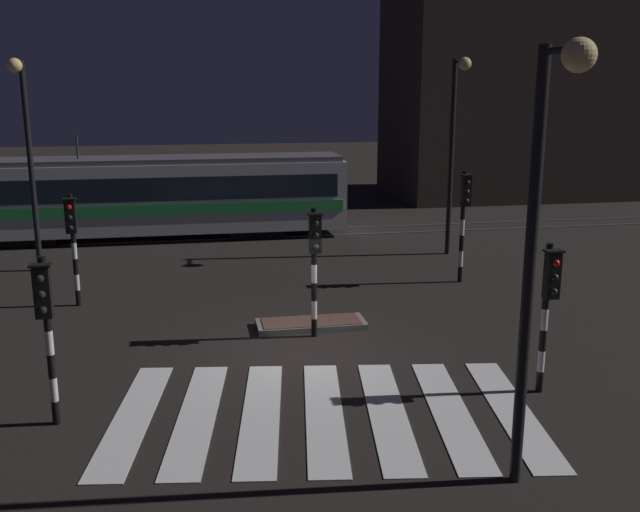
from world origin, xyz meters
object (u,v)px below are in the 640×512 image
Objects in this scene: traffic_light_corner_near_right at (548,297)px; traffic_light_corner_far_left at (72,234)px; street_lamp_near_kerb at (542,217)px; traffic_light_corner_near_left at (46,317)px; street_lamp_trackside_right at (455,132)px; traffic_light_corner_far_right at (464,210)px; traffic_light_median_centre at (315,254)px; tram at (144,196)px; street_lamp_trackside_left at (26,139)px.

traffic_light_corner_near_right is 12.59m from traffic_light_corner_far_left.
traffic_light_corner_far_left is 0.48× the size of street_lamp_near_kerb.
traffic_light_corner_near_left is 0.45× the size of street_lamp_trackside_right.
traffic_light_corner_far_right reaches higher than traffic_light_corner_near_right.
street_lamp_trackside_right reaches higher than street_lamp_near_kerb.
traffic_light_median_centre is 6.59m from traffic_light_corner_near_left.
tram is at bearing 81.27° from traffic_light_corner_far_left.
street_lamp_near_kerb is at bearing -24.98° from traffic_light_corner_near_left.
traffic_light_corner_far_right is 11.96m from street_lamp_near_kerb.
traffic_light_median_centre is 13.40m from tram.
street_lamp_near_kerb reaches higher than traffic_light_corner_near_right.
traffic_light_corner_far_right is 13.13m from tram.
traffic_light_corner_far_right is (1.42, 8.12, 0.28)m from traffic_light_corner_near_right.
traffic_light_corner_near_right is 0.46× the size of street_lamp_near_kerb.
traffic_light_corner_near_left is at bearing -145.25° from traffic_light_median_centre.
traffic_light_corner_far_left is at bearing -66.02° from street_lamp_trackside_left.
street_lamp_near_kerb is at bearing -53.40° from traffic_light_corner_far_left.
tram reaches higher than traffic_light_corner_far_left.
traffic_light_corner_near_left is at bearing -84.90° from traffic_light_corner_far_left.
street_lamp_trackside_left is (-1.82, 4.10, 2.27)m from traffic_light_corner_far_left.
tram is (-4.71, 12.54, -0.36)m from traffic_light_median_centre.
tram is at bearing 108.73° from street_lamp_near_kerb.
traffic_light_corner_far_right is 1.11× the size of traffic_light_corner_near_left.
traffic_light_corner_far_left is 5.02m from street_lamp_trackside_left.
traffic_light_corner_far_left is (-0.66, 7.41, 0.01)m from traffic_light_corner_near_left.
tram reaches higher than traffic_light_median_centre.
traffic_light_corner_near_left is 1.00× the size of traffic_light_corner_far_left.
street_lamp_trackside_left reaches higher than traffic_light_corner_far_left.
street_lamp_trackside_left is (-11.82, 11.75, 2.33)m from traffic_light_corner_near_right.
traffic_light_median_centre is at bearing 34.75° from traffic_light_corner_near_left.
traffic_light_median_centre is 0.46× the size of street_lamp_trackside_right.
traffic_light_corner_far_left is (-10.00, 7.65, 0.06)m from traffic_light_corner_near_right.
street_lamp_near_kerb reaches higher than traffic_light_corner_far_right.
street_lamp_trackside_right is at bearing 78.58° from traffic_light_corner_near_right.
traffic_light_corner_far_right is 11.43m from traffic_light_corner_far_left.
tram is at bearing 117.54° from traffic_light_corner_near_right.
street_lamp_trackside_left is at bearing -123.59° from tram.
traffic_light_corner_near_left is at bearing 155.02° from street_lamp_near_kerb.
street_lamp_near_kerb is (-1.94, -3.20, 2.22)m from traffic_light_corner_near_right.
traffic_light_corner_far_left is 0.20× the size of tram.
traffic_light_corner_far_left is 9.01m from tram.
tram reaches higher than traffic_light_corner_near_right.
street_lamp_trackside_right is (0.94, 3.56, 2.11)m from traffic_light_corner_far_right.
traffic_light_median_centre is at bearing -142.39° from traffic_light_corner_far_right.
traffic_light_corner_near_left is 8.45m from street_lamp_near_kerb.
street_lamp_trackside_right reaches higher than traffic_light_corner_near_right.
traffic_light_corner_far_right is at bearing 80.10° from traffic_light_corner_near_right.
traffic_light_corner_far_left is (-11.41, -0.46, -0.22)m from traffic_light_corner_far_right.
street_lamp_trackside_left reaches higher than traffic_light_corner_near_left.
traffic_light_corner_near_left is at bearing -77.82° from street_lamp_trackside_left.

